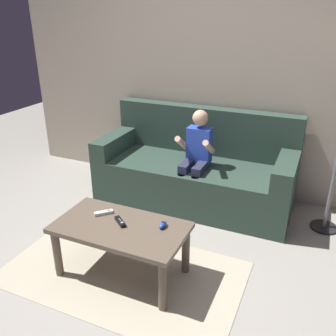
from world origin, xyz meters
TOP-DOWN VIEW (x-y plane):
  - ground_plane at (0.00, 0.00)m, footprint 9.03×9.03m
  - wall_back at (0.00, 1.90)m, footprint 4.51×0.05m
  - couch at (-0.02, 1.51)m, footprint 1.95×0.80m
  - person_seated_on_couch at (0.04, 1.33)m, footprint 0.32×0.40m
  - coffee_table at (-0.12, 0.18)m, footprint 0.95×0.52m
  - area_rug at (-0.12, 0.18)m, footprint 1.78×1.02m
  - game_remote_black_near_edge at (-0.13, 0.21)m, footprint 0.13×0.12m
  - nunchuk_blue at (0.17, 0.29)m, footprint 0.05×0.09m
  - game_remote_white_far_corner at (-0.31, 0.27)m, footprint 0.12×0.13m

SIDE VIEW (x-z plane):
  - ground_plane at x=0.00m, z-range 0.00..0.00m
  - area_rug at x=-0.12m, z-range 0.00..0.01m
  - couch at x=-0.02m, z-range -0.15..0.78m
  - coffee_table at x=-0.12m, z-range 0.14..0.56m
  - game_remote_black_near_edge at x=-0.13m, z-range 0.42..0.45m
  - game_remote_white_far_corner at x=-0.31m, z-range 0.42..0.45m
  - nunchuk_blue at x=0.17m, z-range 0.42..0.47m
  - person_seated_on_couch at x=0.04m, z-range 0.07..1.06m
  - wall_back at x=0.00m, z-range 0.00..2.50m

